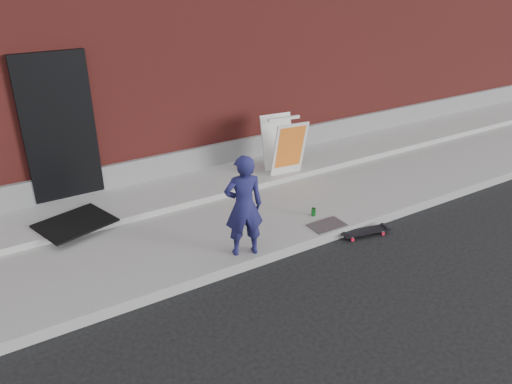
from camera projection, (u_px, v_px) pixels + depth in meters
ground at (313, 248)px, 7.04m from camera, size 80.00×80.00×0.00m
sidewalk at (257, 203)px, 8.17m from camera, size 20.00×3.00×0.15m
apron at (230, 178)px, 8.81m from camera, size 20.00×1.20×0.10m
building at (131, 17)px, 11.38m from camera, size 20.00×8.10×5.00m
child at (244, 206)px, 6.36m from camera, size 0.58×0.47×1.39m
skateboard at (365, 231)px, 7.34m from camera, size 0.76×0.33×0.08m
pizza_sign at (284, 145)px, 8.73m from camera, size 0.67×0.77×1.00m
soda_can at (314, 212)px, 7.59m from camera, size 0.08×0.08×0.12m
doormat at (75, 223)px, 7.16m from camera, size 1.16×1.03×0.03m
utility_plate at (327, 225)px, 7.32m from camera, size 0.53×0.34×0.02m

